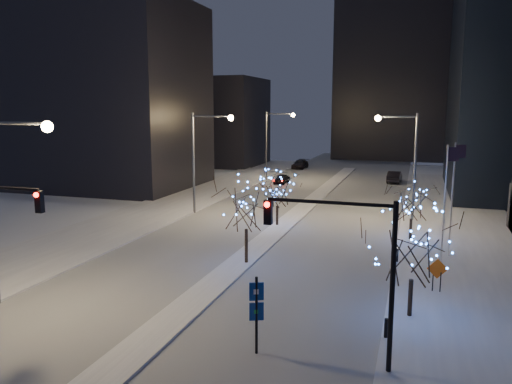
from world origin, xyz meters
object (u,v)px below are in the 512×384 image
at_px(street_lamp_east, 405,152).
at_px(holiday_tree_plaza_far, 412,202).
at_px(wayfinding_sign, 256,307).
at_px(car_near, 282,179).
at_px(street_lamp_w_far, 273,136).
at_px(car_far, 300,164).
at_px(holiday_tree_plaza_near, 413,248).
at_px(street_lamp_w_mid, 203,149).
at_px(construction_sign, 437,272).
at_px(traffic_signal_east, 352,255).
at_px(holiday_tree_median_near, 246,204).
at_px(car_mid, 395,177).
at_px(street_lamp_w_near, 4,186).
at_px(holiday_tree_median_far, 277,190).

height_order(street_lamp_east, holiday_tree_plaza_far, street_lamp_east).
bearing_deg(wayfinding_sign, car_near, 80.39).
bearing_deg(street_lamp_w_far, car_far, 88.18).
bearing_deg(street_lamp_w_far, holiday_tree_plaza_far, -56.01).
xyz_separation_m(street_lamp_w_far, holiday_tree_plaza_near, (20.12, -45.11, -2.83)).
relative_size(street_lamp_east, car_far, 1.92).
bearing_deg(street_lamp_east, street_lamp_w_far, 130.85).
relative_size(street_lamp_w_mid, wayfinding_sign, 2.90).
xyz_separation_m(street_lamp_east, car_near, (-16.91, 19.09, -5.79)).
xyz_separation_m(wayfinding_sign, construction_sign, (7.57, 9.86, -0.81)).
distance_m(car_near, construction_sign, 42.88).
bearing_deg(street_lamp_w_mid, street_lamp_east, 8.96).
distance_m(traffic_signal_east, holiday_tree_median_near, 14.43).
bearing_deg(holiday_tree_plaza_near, traffic_signal_east, -110.87).
relative_size(street_lamp_w_far, holiday_tree_plaza_far, 2.12).
xyz_separation_m(traffic_signal_east, car_near, (-15.77, 48.10, -4.10)).
height_order(street_lamp_w_mid, street_lamp_w_far, same).
relative_size(traffic_signal_east, holiday_tree_median_near, 1.17).
relative_size(car_near, holiday_tree_plaza_near, 0.71).
bearing_deg(car_mid, holiday_tree_plaza_near, 96.58).
bearing_deg(holiday_tree_plaza_near, street_lamp_w_far, 114.04).
relative_size(street_lamp_w_mid, holiday_tree_median_near, 1.67).
distance_m(street_lamp_w_near, holiday_tree_median_far, 23.79).
height_order(holiday_tree_median_near, holiday_tree_plaza_far, holiday_tree_median_near).
relative_size(street_lamp_w_near, wayfinding_sign, 2.90).
relative_size(street_lamp_east, holiday_tree_median_far, 1.98).
bearing_deg(holiday_tree_plaza_far, street_lamp_w_far, 123.99).
distance_m(street_lamp_w_mid, traffic_signal_east, 31.60).
relative_size(car_far, wayfinding_sign, 1.51).
height_order(street_lamp_w_far, car_mid, street_lamp_w_far).
height_order(street_lamp_east, holiday_tree_plaza_near, street_lamp_east).
relative_size(street_lamp_w_mid, holiday_tree_plaza_near, 1.82).
xyz_separation_m(holiday_tree_median_near, construction_sign, (12.07, -1.83, -2.83)).
xyz_separation_m(traffic_signal_east, holiday_tree_median_near, (-8.44, 11.69, -0.63)).
distance_m(car_mid, holiday_tree_plaza_far, 32.82).
bearing_deg(construction_sign, holiday_tree_plaza_far, 89.10).
distance_m(street_lamp_east, holiday_tree_median_far, 12.56).
bearing_deg(holiday_tree_plaza_near, street_lamp_east, 92.73).
relative_size(street_lamp_w_mid, car_near, 2.56).
bearing_deg(car_near, street_lamp_east, -46.00).
relative_size(car_mid, holiday_tree_plaza_far, 1.05).
relative_size(street_lamp_w_far, wayfinding_sign, 2.90).
height_order(street_lamp_w_mid, traffic_signal_east, street_lamp_w_mid).
height_order(traffic_signal_east, car_mid, traffic_signal_east).
xyz_separation_m(street_lamp_w_mid, street_lamp_east, (19.02, 3.00, -0.05)).
distance_m(traffic_signal_east, construction_sign, 11.06).
xyz_separation_m(car_far, holiday_tree_plaza_far, (19.39, -45.12, 2.43)).
xyz_separation_m(street_lamp_w_far, street_lamp_east, (19.02, -22.00, -0.05)).
bearing_deg(holiday_tree_plaza_near, car_mid, 93.52).
bearing_deg(street_lamp_w_mid, car_near, 84.54).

